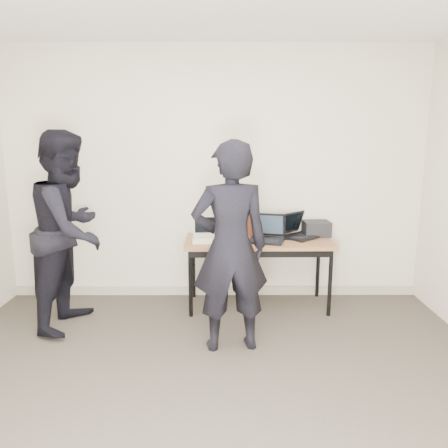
{
  "coord_description": "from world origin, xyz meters",
  "views": [
    {
      "loc": [
        0.09,
        -2.44,
        1.8
      ],
      "look_at": [
        0.1,
        1.6,
        0.95
      ],
      "focal_mm": 35.0,
      "sensor_mm": 36.0,
      "label": 1
    }
  ],
  "objects_px": {
    "laptop_beige": "(207,236)",
    "laptop_right": "(298,232)",
    "person_observer": "(70,230)",
    "laptop_center": "(267,235)",
    "leather_satchel": "(240,223)",
    "person_typist": "(230,248)",
    "desk": "(259,246)",
    "equipment_box": "(316,229)"
  },
  "relations": [
    {
      "from": "person_typist",
      "to": "person_observer",
      "type": "height_order",
      "value": "person_observer"
    },
    {
      "from": "leather_satchel",
      "to": "equipment_box",
      "type": "height_order",
      "value": "leather_satchel"
    },
    {
      "from": "laptop_beige",
      "to": "laptop_center",
      "type": "bearing_deg",
      "value": -3.8
    },
    {
      "from": "laptop_beige",
      "to": "laptop_right",
      "type": "xyz_separation_m",
      "value": [
        0.96,
        0.15,
        0.01
      ]
    },
    {
      "from": "laptop_center",
      "to": "leather_satchel",
      "type": "relative_size",
      "value": 1.11
    },
    {
      "from": "person_typist",
      "to": "laptop_center",
      "type": "bearing_deg",
      "value": -123.27
    },
    {
      "from": "person_observer",
      "to": "laptop_center",
      "type": "bearing_deg",
      "value": -70.36
    },
    {
      "from": "laptop_right",
      "to": "desk",
      "type": "bearing_deg",
      "value": 155.84
    },
    {
      "from": "laptop_beige",
      "to": "laptop_right",
      "type": "relative_size",
      "value": 0.65
    },
    {
      "from": "laptop_right",
      "to": "person_typist",
      "type": "distance_m",
      "value": 1.27
    },
    {
      "from": "desk",
      "to": "laptop_center",
      "type": "distance_m",
      "value": 0.15
    },
    {
      "from": "desk",
      "to": "leather_satchel",
      "type": "xyz_separation_m",
      "value": [
        -0.18,
        0.23,
        0.19
      ]
    },
    {
      "from": "laptop_beige",
      "to": "person_observer",
      "type": "distance_m",
      "value": 1.33
    },
    {
      "from": "laptop_right",
      "to": "equipment_box",
      "type": "relative_size",
      "value": 1.78
    },
    {
      "from": "laptop_beige",
      "to": "person_observer",
      "type": "bearing_deg",
      "value": -165.36
    },
    {
      "from": "laptop_right",
      "to": "person_typist",
      "type": "xyz_separation_m",
      "value": [
        -0.74,
        -1.03,
        0.1
      ]
    },
    {
      "from": "person_typist",
      "to": "person_observer",
      "type": "xyz_separation_m",
      "value": [
        -1.48,
        0.49,
        0.04
      ]
    },
    {
      "from": "laptop_beige",
      "to": "laptop_center",
      "type": "xyz_separation_m",
      "value": [
        0.61,
        -0.01,
        0.01
      ]
    },
    {
      "from": "laptop_beige",
      "to": "leather_satchel",
      "type": "bearing_deg",
      "value": 31.69
    },
    {
      "from": "laptop_beige",
      "to": "leather_satchel",
      "type": "distance_m",
      "value": 0.43
    },
    {
      "from": "laptop_center",
      "to": "person_observer",
      "type": "relative_size",
      "value": 0.23
    },
    {
      "from": "laptop_center",
      "to": "person_observer",
      "type": "bearing_deg",
      "value": -153.59
    },
    {
      "from": "laptop_center",
      "to": "laptop_right",
      "type": "relative_size",
      "value": 0.87
    },
    {
      "from": "leather_satchel",
      "to": "desk",
      "type": "bearing_deg",
      "value": -58.28
    },
    {
      "from": "equipment_box",
      "to": "laptop_right",
      "type": "bearing_deg",
      "value": -164.47
    },
    {
      "from": "laptop_right",
      "to": "person_typist",
      "type": "height_order",
      "value": "person_typist"
    },
    {
      "from": "leather_satchel",
      "to": "person_typist",
      "type": "relative_size",
      "value": 0.22
    },
    {
      "from": "person_typist",
      "to": "desk",
      "type": "bearing_deg",
      "value": -118.27
    },
    {
      "from": "laptop_right",
      "to": "person_observer",
      "type": "xyz_separation_m",
      "value": [
        -2.21,
        -0.54,
        0.14
      ]
    },
    {
      "from": "laptop_right",
      "to": "leather_satchel",
      "type": "distance_m",
      "value": 0.62
    },
    {
      "from": "laptop_right",
      "to": "person_observer",
      "type": "distance_m",
      "value": 2.28
    },
    {
      "from": "laptop_beige",
      "to": "laptop_right",
      "type": "height_order",
      "value": "laptop_right"
    },
    {
      "from": "laptop_right",
      "to": "laptop_beige",
      "type": "bearing_deg",
      "value": 146.98
    },
    {
      "from": "equipment_box",
      "to": "laptop_center",
      "type": "bearing_deg",
      "value": -158.82
    },
    {
      "from": "laptop_center",
      "to": "person_observer",
      "type": "height_order",
      "value": "person_observer"
    },
    {
      "from": "person_typist",
      "to": "laptop_beige",
      "type": "bearing_deg",
      "value": -85.33
    },
    {
      "from": "desk",
      "to": "laptop_beige",
      "type": "relative_size",
      "value": 4.79
    },
    {
      "from": "laptop_center",
      "to": "person_typist",
      "type": "distance_m",
      "value": 0.96
    },
    {
      "from": "leather_satchel",
      "to": "person_observer",
      "type": "height_order",
      "value": "person_observer"
    },
    {
      "from": "laptop_center",
      "to": "equipment_box",
      "type": "relative_size",
      "value": 1.55
    },
    {
      "from": "laptop_center",
      "to": "leather_satchel",
      "type": "xyz_separation_m",
      "value": [
        -0.26,
        0.25,
        0.07
      ]
    },
    {
      "from": "laptop_beige",
      "to": "person_typist",
      "type": "height_order",
      "value": "person_typist"
    }
  ]
}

